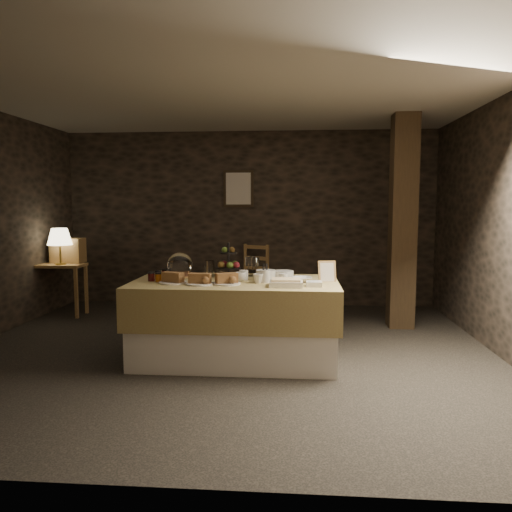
# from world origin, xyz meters

# --- Properties ---
(ground_plane) EXTENTS (5.50, 5.00, 0.01)m
(ground_plane) POSITION_xyz_m (0.00, 0.00, 0.00)
(ground_plane) COLOR black
(ground_plane) RESTS_ON ground
(room_shell) EXTENTS (5.52, 5.02, 2.60)m
(room_shell) POSITION_xyz_m (0.00, 0.00, 1.56)
(room_shell) COLOR black
(room_shell) RESTS_ON ground
(buffet_table) EXTENTS (1.98, 1.05, 0.78)m
(buffet_table) POSITION_xyz_m (0.13, -0.27, 0.45)
(buffet_table) COLOR white
(buffet_table) RESTS_ON ground_plane
(console_table) EXTENTS (0.66, 0.38, 0.71)m
(console_table) POSITION_xyz_m (-2.50, 1.49, 0.58)
(console_table) COLOR olive
(console_table) RESTS_ON ground_plane
(table_lamp) EXTENTS (0.33, 0.33, 0.49)m
(table_lamp) POSITION_xyz_m (-2.45, 1.44, 1.08)
(table_lamp) COLOR #AE8C34
(table_lamp) RESTS_ON console_table
(wine_rack) EXTENTS (0.42, 0.26, 0.34)m
(wine_rack) POSITION_xyz_m (-2.45, 1.67, 0.88)
(wine_rack) COLOR olive
(wine_rack) RESTS_ON console_table
(chair) EXTENTS (0.56, 0.55, 0.72)m
(chair) POSITION_xyz_m (0.06, 2.22, 0.41)
(chair) COLOR olive
(chair) RESTS_ON ground_plane
(timber_column) EXTENTS (0.30, 0.30, 2.60)m
(timber_column) POSITION_xyz_m (2.01, 1.23, 1.30)
(timber_column) COLOR black
(timber_column) RESTS_ON ground_plane
(framed_picture) EXTENTS (0.45, 0.04, 0.55)m
(framed_picture) POSITION_xyz_m (-0.15, 2.47, 1.75)
(framed_picture) COLOR #2E2315
(framed_picture) RESTS_ON room_shell
(plate_stack_a) EXTENTS (0.19, 0.19, 0.10)m
(plate_stack_a) POSITION_xyz_m (0.42, -0.19, 0.83)
(plate_stack_a) COLOR silver
(plate_stack_a) RESTS_ON buffet_table
(plate_stack_b) EXTENTS (0.20, 0.20, 0.08)m
(plate_stack_b) POSITION_xyz_m (0.59, -0.12, 0.83)
(plate_stack_b) COLOR silver
(plate_stack_b) RESTS_ON buffet_table
(cutlery_holder) EXTENTS (0.10, 0.10, 0.12)m
(cutlery_holder) POSITION_xyz_m (0.42, -0.34, 0.84)
(cutlery_holder) COLOR silver
(cutlery_holder) RESTS_ON buffet_table
(cup_a) EXTENTS (0.14, 0.14, 0.09)m
(cup_a) POSITION_xyz_m (0.18, -0.27, 0.83)
(cup_a) COLOR silver
(cup_a) RESTS_ON buffet_table
(cup_b) EXTENTS (0.12, 0.12, 0.09)m
(cup_b) POSITION_xyz_m (0.36, -0.38, 0.83)
(cup_b) COLOR silver
(cup_b) RESTS_ON buffet_table
(mug_c) EXTENTS (0.09, 0.09, 0.09)m
(mug_c) POSITION_xyz_m (0.20, -0.19, 0.83)
(mug_c) COLOR silver
(mug_c) RESTS_ON buffet_table
(mug_d) EXTENTS (0.08, 0.08, 0.09)m
(mug_d) POSITION_xyz_m (0.60, -0.35, 0.83)
(mug_d) COLOR silver
(mug_d) RESTS_ON buffet_table
(bowl) EXTENTS (0.23, 0.23, 0.05)m
(bowl) POSITION_xyz_m (0.77, -0.27, 0.81)
(bowl) COLOR silver
(bowl) RESTS_ON buffet_table
(cake_dome) EXTENTS (0.26, 0.26, 0.26)m
(cake_dome) POSITION_xyz_m (-0.47, -0.03, 0.89)
(cake_dome) COLOR olive
(cake_dome) RESTS_ON buffet_table
(fruit_stand) EXTENTS (0.25, 0.25, 0.35)m
(fruit_stand) POSITION_xyz_m (0.03, -0.01, 0.92)
(fruit_stand) COLOR black
(fruit_stand) RESTS_ON buffet_table
(bread_platter_left) EXTENTS (0.26, 0.26, 0.11)m
(bread_platter_left) POSITION_xyz_m (-0.44, -0.46, 0.82)
(bread_platter_left) COLOR silver
(bread_platter_left) RESTS_ON buffet_table
(bread_platter_center) EXTENTS (0.26, 0.26, 0.11)m
(bread_platter_center) POSITION_xyz_m (-0.17, -0.51, 0.82)
(bread_platter_center) COLOR silver
(bread_platter_center) RESTS_ON buffet_table
(bread_platter_right) EXTENTS (0.26, 0.26, 0.11)m
(bread_platter_right) POSITION_xyz_m (0.07, -0.47, 0.82)
(bread_platter_right) COLOR silver
(bread_platter_right) RESTS_ON buffet_table
(jam_jars) EXTENTS (0.18, 0.32, 0.07)m
(jam_jars) POSITION_xyz_m (-0.62, -0.24, 0.82)
(jam_jars) COLOR #4F1314
(jam_jars) RESTS_ON buffet_table
(tart_dish) EXTENTS (0.30, 0.22, 0.07)m
(tart_dish) POSITION_xyz_m (0.62, -0.54, 0.82)
(tart_dish) COLOR silver
(tart_dish) RESTS_ON buffet_table
(square_dish) EXTENTS (0.14, 0.14, 0.04)m
(square_dish) POSITION_xyz_m (0.88, -0.52, 0.81)
(square_dish) COLOR silver
(square_dish) RESTS_ON buffet_table
(menu_frame) EXTENTS (0.18, 0.10, 0.22)m
(menu_frame) POSITION_xyz_m (1.01, -0.22, 0.87)
(menu_frame) COLOR olive
(menu_frame) RESTS_ON buffet_table
(storage_jar_a) EXTENTS (0.10, 0.10, 0.16)m
(storage_jar_a) POSITION_xyz_m (-0.18, 0.04, 0.86)
(storage_jar_a) COLOR white
(storage_jar_a) RESTS_ON buffet_table
(storage_jar_b) EXTENTS (0.09, 0.09, 0.14)m
(storage_jar_b) POSITION_xyz_m (-0.07, 0.11, 0.85)
(storage_jar_b) COLOR white
(storage_jar_b) RESTS_ON buffet_table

